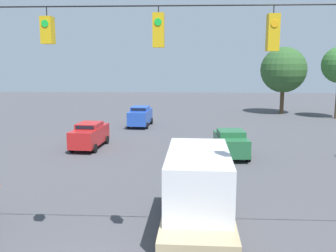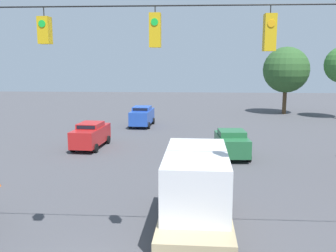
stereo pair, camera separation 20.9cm
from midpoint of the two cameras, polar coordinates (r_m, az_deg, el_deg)
overhead_signal_span at (r=11.16m, az=-9.81°, el=5.15°), size 23.65×0.38×8.42m
sedan_blue_withflow_deep at (r=37.16m, az=-4.40°, el=1.53°), size 2.20×4.51×1.98m
sedan_red_withflow_far at (r=28.32m, az=-12.06°, el=-1.32°), size 2.17×4.70×1.89m
box_truck_tan_crossing_near at (r=13.93m, az=4.13°, el=-10.23°), size 2.72×7.43×3.16m
sedan_green_oncoming_far at (r=25.46m, az=9.30°, el=-2.54°), size 2.26×4.20×1.82m
tree_horizon_right at (r=47.91m, az=17.07°, el=8.17°), size 5.51×5.51×8.14m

